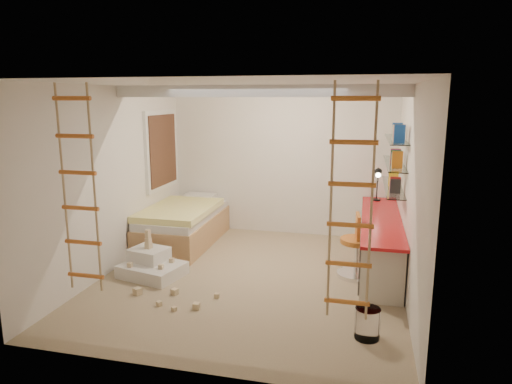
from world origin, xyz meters
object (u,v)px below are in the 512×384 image
(desk, at_px, (380,240))
(play_platform, at_px, (151,266))
(swivel_chair, at_px, (357,254))
(bed, at_px, (184,224))

(desk, bearing_deg, play_platform, -160.75)
(desk, xyz_separation_m, swivel_chair, (-0.32, -0.45, -0.08))
(swivel_chair, bearing_deg, desk, 54.88)
(swivel_chair, height_order, play_platform, swivel_chair)
(swivel_chair, relative_size, play_platform, 0.95)
(desk, height_order, play_platform, desk)
(play_platform, bearing_deg, desk, 19.25)
(bed, bearing_deg, play_platform, -85.92)
(desk, height_order, swivel_chair, swivel_chair)
(desk, distance_m, bed, 3.22)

